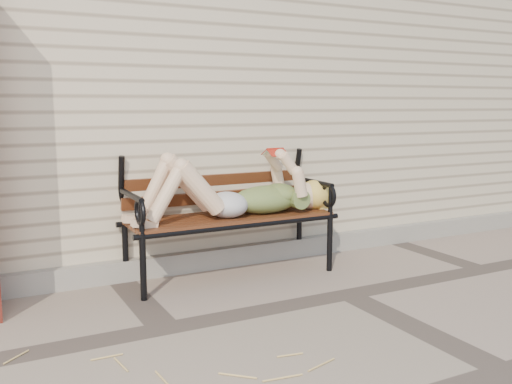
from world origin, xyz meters
TOP-DOWN VIEW (x-y plane):
  - ground at (0.00, 0.00)m, footprint 80.00×80.00m
  - house_wall at (0.00, 3.00)m, footprint 8.00×4.00m
  - foundation_strip at (0.00, 0.97)m, footprint 8.00×0.10m
  - garden_bench at (-0.51, 0.83)m, footprint 1.62×0.64m
  - reading_woman at (-0.50, 0.70)m, footprint 1.53×0.35m
  - straw_scatter at (-1.46, -0.62)m, footprint 2.56×1.59m

SIDE VIEW (x-z plane):
  - ground at x=0.00m, z-range 0.00..0.00m
  - straw_scatter at x=-1.46m, z-range 0.00..0.01m
  - foundation_strip at x=0.00m, z-range 0.00..0.15m
  - garden_bench at x=-0.51m, z-range 0.06..1.11m
  - reading_woman at x=-0.50m, z-range 0.38..0.86m
  - house_wall at x=0.00m, z-range 0.00..3.00m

